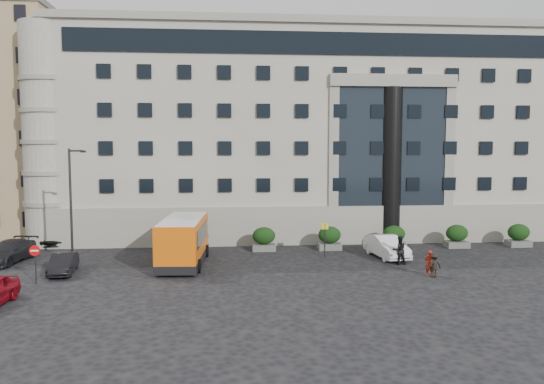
{
  "coord_description": "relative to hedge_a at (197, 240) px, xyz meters",
  "views": [
    {
      "loc": [
        -1.59,
        -32.99,
        8.18
      ],
      "look_at": [
        1.46,
        3.25,
        5.0
      ],
      "focal_mm": 35.0,
      "sensor_mm": 36.0,
      "label": 1
    }
  ],
  "objects": [
    {
      "name": "hedge_a",
      "position": [
        0.0,
        0.0,
        0.0
      ],
      "size": [
        1.8,
        1.26,
        1.84
      ],
      "color": "#555653",
      "rests_on": "ground"
    },
    {
      "name": "hedge_b",
      "position": [
        5.2,
        0.0,
        0.0
      ],
      "size": [
        1.8,
        1.26,
        1.84
      ],
      "color": "#555653",
      "rests_on": "ground"
    },
    {
      "name": "minibus",
      "position": [
        -0.67,
        -4.38,
        0.84
      ],
      "size": [
        3.27,
        7.87,
        3.22
      ],
      "rotation": [
        0.0,
        0.0,
        -0.06
      ],
      "color": "#E25D0A",
      "rests_on": "ground"
    },
    {
      "name": "parked_car_d",
      "position": [
        -11.65,
        4.12,
        -0.26
      ],
      "size": [
        2.53,
        4.95,
        1.34
      ],
      "primitive_type": "imported",
      "rotation": [
        0.0,
        0.0,
        0.07
      ],
      "color": "black",
      "rests_on": "ground"
    },
    {
      "name": "bus_stop_sign",
      "position": [
        9.5,
        -2.8,
        0.8
      ],
      "size": [
        0.5,
        0.08,
        2.52
      ],
      "color": "#262628",
      "rests_on": "ground"
    },
    {
      "name": "pedestrian_c",
      "position": [
        15.19,
        -9.32,
        -0.16
      ],
      "size": [
        1.09,
        0.77,
        1.54
      ],
      "primitive_type": "imported",
      "rotation": [
        0.0,
        0.0,
        3.36
      ],
      "color": "black",
      "rests_on": "ground"
    },
    {
      "name": "civic_building",
      "position": [
        10.0,
        14.2,
        8.07
      ],
      "size": [
        44.0,
        24.0,
        18.0
      ],
      "primitive_type": "cube",
      "color": "gray",
      "rests_on": "ground"
    },
    {
      "name": "hedge_c",
      "position": [
        10.4,
        0.0,
        0.0
      ],
      "size": [
        1.8,
        1.26,
        1.84
      ],
      "color": "#555653",
      "rests_on": "ground"
    },
    {
      "name": "white_taxi",
      "position": [
        14.0,
        -3.28,
        -0.12
      ],
      "size": [
        2.39,
        5.08,
        1.61
      ],
      "primitive_type": "imported",
      "rotation": [
        0.0,
        0.0,
        0.15
      ],
      "color": "white",
      "rests_on": "ground"
    },
    {
      "name": "no_entry_sign",
      "position": [
        -9.0,
        -8.84,
        0.72
      ],
      "size": [
        0.64,
        0.16,
        2.32
      ],
      "color": "#262628",
      "rests_on": "ground"
    },
    {
      "name": "pedestrian_a",
      "position": [
        15.05,
        -8.89,
        -0.11
      ],
      "size": [
        0.63,
        0.44,
        1.64
      ],
      "primitive_type": "imported",
      "rotation": [
        0.0,
        0.0,
        3.06
      ],
      "color": "#9B1D0F",
      "rests_on": "ground"
    },
    {
      "name": "street_lamp",
      "position": [
        -7.94,
        -4.8,
        3.44
      ],
      "size": [
        1.16,
        0.18,
        8.0
      ],
      "color": "#262628",
      "rests_on": "ground"
    },
    {
      "name": "entrance_column",
      "position": [
        16.0,
        2.5,
        5.57
      ],
      "size": [
        1.8,
        1.8,
        13.0
      ],
      "primitive_type": "cylinder",
      "color": "black",
      "rests_on": "ground"
    },
    {
      "name": "parked_car_c",
      "position": [
        -13.0,
        -2.65,
        -0.17
      ],
      "size": [
        2.84,
        5.48,
        1.52
      ],
      "primitive_type": "imported",
      "rotation": [
        0.0,
        0.0,
        -0.14
      ],
      "color": "black",
      "rests_on": "ground"
    },
    {
      "name": "red_truck",
      "position": [
        -8.04,
        10.64,
        0.69
      ],
      "size": [
        3.18,
        6.08,
        3.16
      ],
      "rotation": [
        0.0,
        0.0,
        0.09
      ],
      "color": "maroon",
      "rests_on": "ground"
    },
    {
      "name": "hedge_d",
      "position": [
        15.6,
        0.0,
        0.0
      ],
      "size": [
        1.8,
        1.26,
        1.84
      ],
      "color": "#555653",
      "rests_on": "ground"
    },
    {
      "name": "hedge_e",
      "position": [
        20.8,
        0.0,
        0.0
      ],
      "size": [
        1.8,
        1.26,
        1.84
      ],
      "color": "#555653",
      "rests_on": "ground"
    },
    {
      "name": "pedestrian_b",
      "position": [
        14.2,
        -5.58,
        0.06
      ],
      "size": [
        0.97,
        0.76,
        1.98
      ],
      "primitive_type": "imported",
      "rotation": [
        0.0,
        0.0,
        3.16
      ],
      "color": "black",
      "rests_on": "ground"
    },
    {
      "name": "ground",
      "position": [
        4.0,
        -7.8,
        -0.93
      ],
      "size": [
        120.0,
        120.0,
        0.0
      ],
      "primitive_type": "plane",
      "color": "black",
      "rests_on": "ground"
    },
    {
      "name": "hedge_f",
      "position": [
        26.0,
        0.0,
        0.0
      ],
      "size": [
        1.8,
        1.26,
        1.84
      ],
      "color": "#555653",
      "rests_on": "ground"
    },
    {
      "name": "parked_car_b",
      "position": [
        -8.15,
        -6.38,
        -0.28
      ],
      "size": [
        1.82,
        4.09,
        1.31
      ],
      "primitive_type": "imported",
      "rotation": [
        0.0,
        0.0,
        0.11
      ],
      "color": "black",
      "rests_on": "ground"
    },
    {
      "name": "apartment_far",
      "position": [
        -23.0,
        30.2,
        10.07
      ],
      "size": [
        13.0,
        13.0,
        22.0
      ],
      "primitive_type": "cube",
      "color": "#836C4C",
      "rests_on": "ground"
    }
  ]
}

